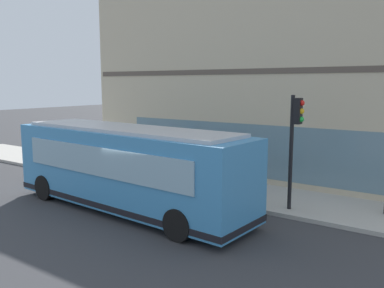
# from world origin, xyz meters

# --- Properties ---
(ground) EXTENTS (120.00, 120.00, 0.00)m
(ground) POSITION_xyz_m (0.00, 0.00, 0.00)
(ground) COLOR #38383A
(sidewalk_curb) EXTENTS (3.55, 40.00, 0.15)m
(sidewalk_curb) POSITION_xyz_m (4.37, 0.00, 0.07)
(sidewalk_curb) COLOR #B2ADA3
(sidewalk_curb) RESTS_ON ground
(building_corner) EXTENTS (8.01, 18.17, 9.37)m
(building_corner) POSITION_xyz_m (10.12, 0.00, 4.68)
(building_corner) COLOR beige
(building_corner) RESTS_ON ground
(city_bus_nearside) EXTENTS (3.13, 10.17, 3.07)m
(city_bus_nearside) POSITION_xyz_m (0.19, 1.39, 1.55)
(city_bus_nearside) COLOR #3F8CC6
(city_bus_nearside) RESTS_ON ground
(traffic_light_near_corner) EXTENTS (0.32, 0.49, 4.07)m
(traffic_light_near_corner) POSITION_xyz_m (3.27, -3.73, 2.99)
(traffic_light_near_corner) COLOR black
(traffic_light_near_corner) RESTS_ON sidewalk_curb
(fire_hydrant) EXTENTS (0.35, 0.35, 0.74)m
(fire_hydrant) POSITION_xyz_m (5.06, 1.12, 0.51)
(fire_hydrant) COLOR gold
(fire_hydrant) RESTS_ON sidewalk_curb
(pedestrian_by_light_pole) EXTENTS (0.32, 0.32, 1.76)m
(pedestrian_by_light_pole) POSITION_xyz_m (3.27, -2.35, 1.16)
(pedestrian_by_light_pole) COLOR silver
(pedestrian_by_light_pole) RESTS_ON sidewalk_curb
(pedestrian_near_building_entrance) EXTENTS (0.32, 0.32, 1.62)m
(pedestrian_near_building_entrance) POSITION_xyz_m (4.57, 2.98, 1.08)
(pedestrian_near_building_entrance) COLOR #8C3F8C
(pedestrian_near_building_entrance) RESTS_ON sidewalk_curb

